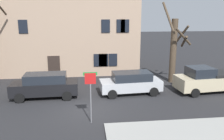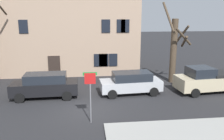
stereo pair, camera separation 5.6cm
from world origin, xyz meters
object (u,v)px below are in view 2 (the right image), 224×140
Objects in this scene: bicycle_leaning at (36,84)px; street_sign_pole at (90,88)px; building_main at (62,12)px; tree_bare_far at (174,48)px; pickup_truck_beige at (211,80)px; car_silver_wagon at (131,83)px; car_black_wagon at (45,85)px.

street_sign_pole is at bearing -57.26° from bicycle_leaning.
building_main reaches higher than tree_bare_far.
tree_bare_far is at bearing 124.55° from pickup_truck_beige.
building_main is 11.88m from car_silver_wagon.
car_black_wagon is 5.58m from street_sign_pole.
building_main is at bearing 100.81° from street_sign_pole.
car_silver_wagon is 6.23m from pickup_truck_beige.
street_sign_pole is at bearing -79.19° from building_main.
pickup_truck_beige reaches higher than car_silver_wagon.
building_main is at bearing 122.38° from car_silver_wagon.
building_main is at bearing 86.33° from car_black_wagon.
car_silver_wagon is at bearing -147.98° from tree_bare_far.
pickup_truck_beige is (12.55, -0.07, 0.04)m from car_black_wagon.
car_black_wagon is at bearing -165.24° from tree_bare_far.
building_main is at bearing 75.81° from bicycle_leaning.
car_black_wagon is at bearing -63.44° from bicycle_leaning.
car_black_wagon is (-10.58, -2.79, -2.13)m from tree_bare_far.
building_main reaches higher than bicycle_leaning.
tree_bare_far is at bearing 2.40° from bicycle_leaning.
pickup_truck_beige is at bearing -37.67° from building_main.
bicycle_leaning is (-1.73, -6.86, -5.68)m from building_main.
car_black_wagon reaches higher than bicycle_leaning.
bicycle_leaning is (-11.72, -0.49, -2.69)m from tree_bare_far.
street_sign_pole reaches higher than bicycle_leaning.
car_black_wagon is at bearing 179.66° from pickup_truck_beige.
tree_bare_far is (9.99, -6.37, -2.99)m from building_main.
street_sign_pole is (-3.13, -4.57, 1.16)m from car_silver_wagon.
tree_bare_far reaches higher than pickup_truck_beige.
pickup_truck_beige reaches higher than bicycle_leaning.
car_black_wagon is 1.01× the size of car_silver_wagon.
tree_bare_far is at bearing -32.53° from building_main.
bicycle_leaning is (-7.46, 2.17, -0.51)m from car_silver_wagon.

